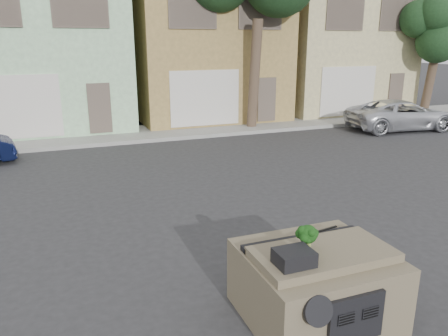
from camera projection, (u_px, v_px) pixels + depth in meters
ground_plane at (234, 234)px, 9.08m from camera, size 120.00×120.00×0.00m
sidewalk at (139, 134)px, 18.46m from camera, size 40.00×3.00×0.15m
townhouse_mint at (41, 43)px, 19.78m from camera, size 7.20×8.20×7.55m
townhouse_tan at (198, 42)px, 22.39m from camera, size 7.20×8.20×7.55m
townhouse_beige at (323, 42)px, 25.00m from camera, size 7.20×8.20×7.55m
silver_pickup at (399, 130)px, 19.70m from camera, size 5.07×2.78×1.35m
tree_near at (255, 31)px, 18.40m from camera, size 4.40×4.00×8.50m
tree_far at (433, 58)px, 22.23m from camera, size 3.20×3.00×6.00m
car_dashboard at (315, 281)px, 6.24m from camera, size 2.00×1.80×1.12m
instrument_hump at (294, 258)px, 5.54m from camera, size 0.48×0.38×0.20m
wiper_arm at (319, 231)px, 6.52m from camera, size 0.69×0.15×0.02m
broccoli at (308, 238)px, 5.90m from camera, size 0.44×0.44×0.38m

